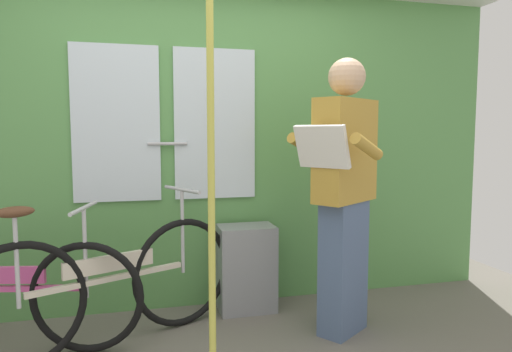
{
  "coord_description": "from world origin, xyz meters",
  "views": [
    {
      "loc": [
        -0.4,
        -2.33,
        1.3
      ],
      "look_at": [
        0.37,
        0.69,
        1.01
      ],
      "focal_mm": 32.28,
      "sensor_mm": 36.0,
      "label": 1
    }
  ],
  "objects_px": {
    "bicycle_near_door": "(109,285)",
    "passenger_reading_newspaper": "(344,190)",
    "trash_bin_by_wall": "(246,268)",
    "handrail_pole": "(211,159)"
  },
  "relations": [
    {
      "from": "passenger_reading_newspaper",
      "to": "trash_bin_by_wall",
      "type": "bearing_deg",
      "value": -80.8
    },
    {
      "from": "bicycle_near_door",
      "to": "passenger_reading_newspaper",
      "type": "xyz_separation_m",
      "value": [
        1.46,
        -0.16,
        0.55
      ]
    },
    {
      "from": "bicycle_near_door",
      "to": "handrail_pole",
      "type": "bearing_deg",
      "value": -74.63
    },
    {
      "from": "bicycle_near_door",
      "to": "trash_bin_by_wall",
      "type": "relative_size",
      "value": 2.54
    },
    {
      "from": "passenger_reading_newspaper",
      "to": "handrail_pole",
      "type": "distance_m",
      "value": 1.07
    },
    {
      "from": "bicycle_near_door",
      "to": "passenger_reading_newspaper",
      "type": "relative_size",
      "value": 0.9
    },
    {
      "from": "handrail_pole",
      "to": "bicycle_near_door",
      "type": "bearing_deg",
      "value": 130.39
    },
    {
      "from": "bicycle_near_door",
      "to": "passenger_reading_newspaper",
      "type": "height_order",
      "value": "passenger_reading_newspaper"
    },
    {
      "from": "bicycle_near_door",
      "to": "trash_bin_by_wall",
      "type": "distance_m",
      "value": 1.02
    },
    {
      "from": "trash_bin_by_wall",
      "to": "bicycle_near_door",
      "type": "bearing_deg",
      "value": -158.22
    }
  ]
}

